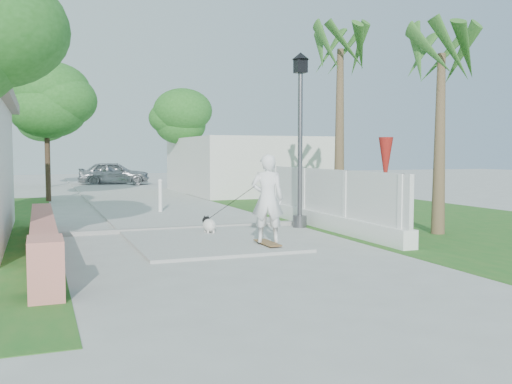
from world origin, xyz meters
name	(u,v)px	position (x,y,z in m)	size (l,w,h in m)	color
ground	(282,281)	(0.00, 0.00, 0.00)	(90.00, 90.00, 0.00)	#B7B7B2
path_strip	(114,192)	(0.00, 20.00, 0.03)	(3.20, 36.00, 0.06)	#B7B7B2
curb	(185,228)	(0.00, 6.00, 0.05)	(6.50, 0.25, 0.10)	#999993
grass_right	(381,212)	(7.00, 8.00, 0.01)	(8.00, 20.00, 0.01)	#23641F
pink_wall	(43,239)	(-3.30, 3.55, 0.31)	(0.45, 8.20, 0.80)	#D87D6E
lattice_fence	(326,207)	(3.40, 5.00, 0.54)	(0.35, 7.00, 1.50)	white
building_right	(247,165)	(6.00, 18.00, 1.30)	(6.00, 8.00, 2.60)	silver
street_lamp	(300,132)	(2.90, 5.50, 2.43)	(0.44, 0.44, 4.44)	#59595E
bollard	(160,195)	(0.20, 10.00, 0.58)	(0.14, 0.14, 1.09)	white
patio_umbrella	(386,162)	(4.80, 4.50, 1.69)	(0.36, 0.36, 2.30)	#59595E
tree_path_left	(47,103)	(-2.98, 15.98, 3.82)	(3.40, 3.40, 5.23)	#4C3826
tree_path_right	(180,120)	(3.22, 19.98, 3.49)	(3.00, 3.00, 4.79)	#4C3826
tree_path_far	(48,118)	(-2.78, 25.98, 3.82)	(3.20, 3.20, 5.17)	#4C3826
palm_far	(340,60)	(4.60, 6.50, 4.48)	(1.80, 1.80, 5.30)	brown
palm_near	(441,64)	(5.40, 3.20, 3.95)	(1.80, 1.80, 4.70)	brown
skateboarder	(244,203)	(0.67, 3.57, 0.86)	(0.98, 2.82, 1.88)	brown
dog	(209,225)	(0.33, 5.01, 0.24)	(0.30, 0.65, 0.44)	white
parked_car	(114,173)	(0.83, 26.69, 0.69)	(1.64, 4.07, 1.39)	#A7A8AE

